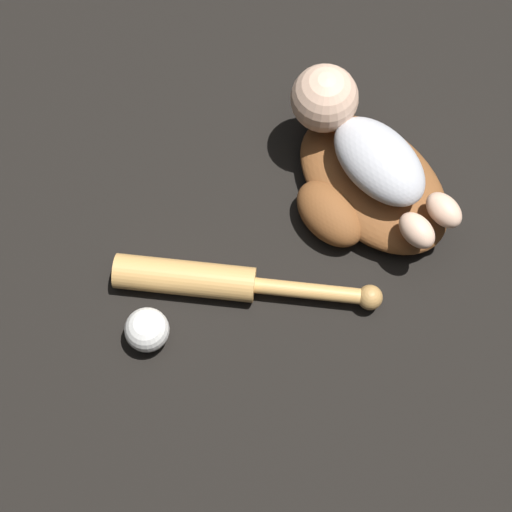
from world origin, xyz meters
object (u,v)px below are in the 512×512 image
(baseball_glove, at_px, (364,187))
(baseball, at_px, (147,330))
(baby_figure, at_px, (359,138))
(baseball_bat, at_px, (215,281))

(baseball_glove, distance_m, baseball, 0.45)
(baby_figure, xyz_separation_m, baseball, (0.07, 0.46, -0.09))
(baseball_bat, xyz_separation_m, baseball, (0.03, 0.14, 0.01))
(baseball_glove, height_order, baby_figure, baby_figure)
(baseball_glove, relative_size, baseball, 4.64)
(baby_figure, height_order, baseball, baby_figure)
(baby_figure, bearing_deg, baseball_bat, 81.92)
(baseball_glove, xyz_separation_m, baby_figure, (0.04, -0.03, 0.09))
(baseball_glove, xyz_separation_m, baseball_bat, (0.09, 0.30, -0.01))
(baby_figure, distance_m, baseball, 0.47)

